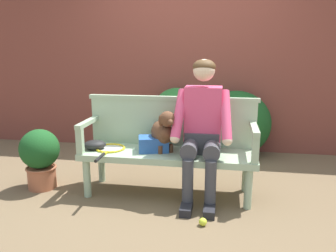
# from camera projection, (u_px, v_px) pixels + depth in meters

# --- Properties ---
(ground_plane) EXTENTS (40.00, 40.00, 0.00)m
(ground_plane) POSITION_uv_depth(u_px,v_px,m) (168.00, 193.00, 3.36)
(ground_plane) COLOR brown
(brick_garden_fence) EXTENTS (8.00, 0.30, 2.29)m
(brick_garden_fence) POSITION_uv_depth(u_px,v_px,m) (188.00, 66.00, 4.74)
(brick_garden_fence) COLOR brown
(brick_garden_fence) RESTS_ON ground
(hedge_bush_mid_right) EXTENTS (0.77, 0.46, 0.88)m
(hedge_bush_mid_right) POSITION_uv_depth(u_px,v_px,m) (177.00, 120.00, 4.60)
(hedge_bush_mid_right) COLOR #286B2D
(hedge_bush_mid_right) RESTS_ON ground
(hedge_bush_far_right) EXTENTS (1.11, 0.79, 0.55)m
(hedge_bush_far_right) POSITION_uv_depth(u_px,v_px,m) (195.00, 134.00, 4.53)
(hedge_bush_far_right) COLOR #337538
(hedge_bush_far_right) RESTS_ON ground
(hedge_bush_mid_left) EXTENTS (0.90, 0.67, 0.86)m
(hedge_bush_mid_left) POSITION_uv_depth(u_px,v_px,m) (236.00, 124.00, 4.45)
(hedge_bush_mid_left) COLOR #194C1E
(hedge_bush_mid_left) RESTS_ON ground
(garden_bench) EXTENTS (1.66, 0.51, 0.43)m
(garden_bench) POSITION_uv_depth(u_px,v_px,m) (168.00, 157.00, 3.27)
(garden_bench) COLOR #9EB793
(garden_bench) RESTS_ON ground
(bench_backrest) EXTENTS (1.70, 0.06, 0.50)m
(bench_backrest) POSITION_uv_depth(u_px,v_px,m) (172.00, 121.00, 3.42)
(bench_backrest) COLOR #9EB793
(bench_backrest) RESTS_ON garden_bench
(bench_armrest_left_end) EXTENTS (0.06, 0.51, 0.28)m
(bench_armrest_left_end) POSITION_uv_depth(u_px,v_px,m) (85.00, 130.00, 3.26)
(bench_armrest_left_end) COLOR #9EB793
(bench_armrest_left_end) RESTS_ON garden_bench
(bench_armrest_right_end) EXTENTS (0.06, 0.51, 0.28)m
(bench_armrest_right_end) POSITION_uv_depth(u_px,v_px,m) (255.00, 137.00, 3.00)
(bench_armrest_right_end) COLOR #9EB793
(bench_armrest_right_end) RESTS_ON garden_bench
(person_seated) EXTENTS (0.56, 0.66, 1.30)m
(person_seated) POSITION_uv_depth(u_px,v_px,m) (202.00, 125.00, 3.13)
(person_seated) COLOR black
(person_seated) RESTS_ON ground
(dog_on_bench) EXTENTS (0.32, 0.39, 0.41)m
(dog_on_bench) POSITION_uv_depth(u_px,v_px,m) (163.00, 131.00, 3.21)
(dog_on_bench) COLOR brown
(dog_on_bench) RESTS_ON garden_bench
(tennis_racket) EXTENTS (0.30, 0.56, 0.03)m
(tennis_racket) POSITION_uv_depth(u_px,v_px,m) (109.00, 149.00, 3.31)
(tennis_racket) COLOR yellow
(tennis_racket) RESTS_ON garden_bench
(baseball_glove) EXTENTS (0.26, 0.23, 0.09)m
(baseball_glove) POSITION_uv_depth(u_px,v_px,m) (95.00, 145.00, 3.32)
(baseball_glove) COLOR black
(baseball_glove) RESTS_ON garden_bench
(sports_bag) EXTENTS (0.32, 0.27, 0.14)m
(sports_bag) POSITION_uv_depth(u_px,v_px,m) (153.00, 144.00, 3.26)
(sports_bag) COLOR #2856A3
(sports_bag) RESTS_ON garden_bench
(tennis_ball) EXTENTS (0.07, 0.07, 0.07)m
(tennis_ball) POSITION_uv_depth(u_px,v_px,m) (203.00, 222.00, 2.74)
(tennis_ball) COLOR #CCDB33
(tennis_ball) RESTS_ON ground
(potted_plant) EXTENTS (0.39, 0.39, 0.61)m
(potted_plant) POSITION_uv_depth(u_px,v_px,m) (40.00, 156.00, 3.42)
(potted_plant) COLOR #A85B3D
(potted_plant) RESTS_ON ground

